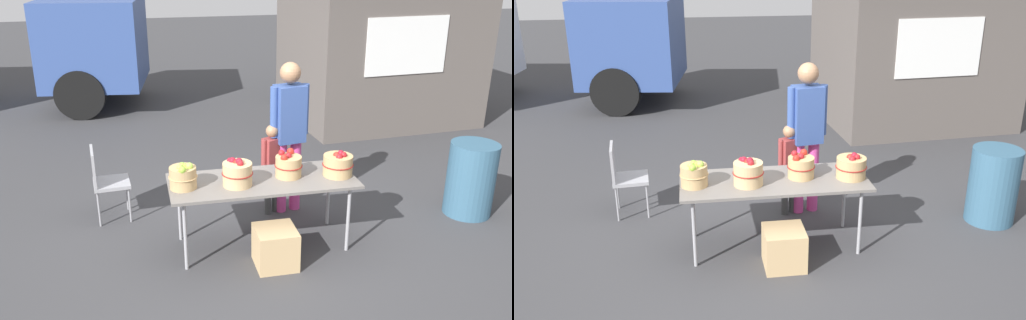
% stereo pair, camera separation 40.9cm
% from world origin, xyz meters
% --- Properties ---
extents(ground_plane, '(40.00, 40.00, 0.00)m').
position_xyz_m(ground_plane, '(0.00, 0.00, 0.00)').
color(ground_plane, '#38383A').
extents(market_table, '(1.90, 0.76, 0.75)m').
position_xyz_m(market_table, '(0.00, 0.00, 0.71)').
color(market_table, slate).
rests_on(market_table, ground).
extents(apple_basket_green_0, '(0.29, 0.29, 0.27)m').
position_xyz_m(apple_basket_green_0, '(-0.80, -0.03, 0.87)').
color(apple_basket_green_0, tan).
rests_on(apple_basket_green_0, market_table).
extents(apple_basket_red_0, '(0.31, 0.31, 0.28)m').
position_xyz_m(apple_basket_red_0, '(-0.27, -0.08, 0.88)').
color(apple_basket_red_0, tan).
rests_on(apple_basket_red_0, market_table).
extents(apple_basket_red_1, '(0.29, 0.29, 0.27)m').
position_xyz_m(apple_basket_red_1, '(0.28, 0.03, 0.87)').
color(apple_basket_red_1, tan).
rests_on(apple_basket_red_1, market_table).
extents(apple_basket_red_2, '(0.32, 0.32, 0.27)m').
position_xyz_m(apple_basket_red_2, '(0.78, -0.05, 0.87)').
color(apple_basket_red_2, tan).
rests_on(apple_basket_red_2, market_table).
extents(vendor_adult, '(0.47, 0.29, 1.78)m').
position_xyz_m(vendor_adult, '(0.49, 0.76, 1.05)').
color(vendor_adult, '#CC3F8C').
rests_on(vendor_adult, ground).
extents(child_customer, '(0.26, 0.22, 1.09)m').
position_xyz_m(child_customer, '(0.28, 0.72, 0.64)').
color(child_customer, '#3F3F3F').
rests_on(child_customer, ground).
extents(food_kiosk, '(3.69, 3.13, 2.74)m').
position_xyz_m(food_kiosk, '(3.09, 4.17, 1.38)').
color(food_kiosk, '#59514C').
rests_on(food_kiosk, ground).
extents(folding_chair, '(0.43, 0.43, 0.86)m').
position_xyz_m(folding_chair, '(-1.60, 0.98, 0.51)').
color(folding_chair, '#99999E').
rests_on(folding_chair, ground).
extents(trash_barrel, '(0.54, 0.54, 0.87)m').
position_xyz_m(trash_barrel, '(2.54, 0.21, 0.43)').
color(trash_barrel, '#335972').
rests_on(trash_barrel, ground).
extents(produce_crate, '(0.40, 0.40, 0.40)m').
position_xyz_m(produce_crate, '(0.04, -0.42, 0.20)').
color(produce_crate, tan).
rests_on(produce_crate, ground).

